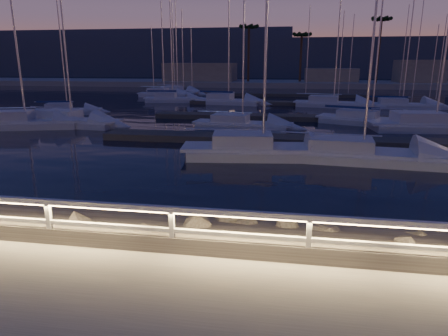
{
  "coord_description": "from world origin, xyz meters",
  "views": [
    {
      "loc": [
        0.51,
        -7.96,
        4.14
      ],
      "look_at": [
        -1.49,
        4.0,
        0.91
      ],
      "focal_mm": 32.0,
      "sensor_mm": 36.0,
      "label": 1
    }
  ],
  "objects": [
    {
      "name": "ground",
      "position": [
        0.0,
        0.0,
        0.0
      ],
      "size": [
        400.0,
        400.0,
        0.0
      ],
      "primitive_type": "plane",
      "color": "#A4A094",
      "rests_on": "ground"
    },
    {
      "name": "harbor_water",
      "position": [
        0.0,
        31.22,
        -0.97
      ],
      "size": [
        400.0,
        440.0,
        0.6
      ],
      "color": "black",
      "rests_on": "ground"
    },
    {
      "name": "guard_rail",
      "position": [
        -0.07,
        -0.0,
        0.77
      ],
      "size": [
        44.11,
        0.12,
        1.06
      ],
      "color": "white",
      "rests_on": "ground"
    },
    {
      "name": "riprap",
      "position": [
        2.66,
        0.91,
        -0.09
      ],
      "size": [
        32.64,
        2.82,
        1.32
      ],
      "color": "slate",
      "rests_on": "ground"
    },
    {
      "name": "floating_docks",
      "position": [
        0.0,
        32.5,
        -0.4
      ],
      "size": [
        22.0,
        36.0,
        0.4
      ],
      "color": "#504B42",
      "rests_on": "ground"
    },
    {
      "name": "far_shore",
      "position": [
        -0.12,
        74.05,
        0.29
      ],
      "size": [
        160.0,
        14.0,
        5.2
      ],
      "color": "#A4A094",
      "rests_on": "ground"
    },
    {
      "name": "palm_left",
      "position": [
        -8.0,
        72.0,
        10.14
      ],
      "size": [
        3.0,
        3.0,
        11.2
      ],
      "color": "brown",
      "rests_on": "ground"
    },
    {
      "name": "palm_center",
      "position": [
        2.0,
        73.0,
        8.78
      ],
      "size": [
        3.0,
        3.0,
        9.7
      ],
      "color": "brown",
      "rests_on": "ground"
    },
    {
      "name": "palm_right",
      "position": [
        16.0,
        72.0,
        11.03
      ],
      "size": [
        3.0,
        3.0,
        12.2
      ],
      "color": "brown",
      "rests_on": "ground"
    },
    {
      "name": "distant_hills",
      "position": [
        -22.13,
        133.69,
        4.74
      ],
      "size": [
        230.0,
        37.5,
        18.0
      ],
      "color": "#353E52",
      "rests_on": "ground"
    },
    {
      "name": "sailboat_a",
      "position": [
        -18.85,
        18.38,
        -0.13
      ],
      "size": [
        8.17,
        4.46,
        13.49
      ],
      "rotation": [
        0.0,
        0.0,
        0.3
      ],
      "color": "silver",
      "rests_on": "ground"
    },
    {
      "name": "sailboat_b",
      "position": [
        -1.02,
        11.97,
        -0.14
      ],
      "size": [
        8.43,
        3.44,
        13.97
      ],
      "rotation": [
        0.0,
        0.0,
        0.12
      ],
      "color": "silver",
      "rests_on": "ground"
    },
    {
      "name": "sailboat_c",
      "position": [
        -3.1,
        20.72,
        -0.2
      ],
      "size": [
        7.35,
        2.95,
        12.13
      ],
      "rotation": [
        0.0,
        0.0,
        -0.11
      ],
      "color": "silver",
      "rests_on": "ground"
    },
    {
      "name": "sailboat_d",
      "position": [
        3.86,
        12.02,
        -0.18
      ],
      "size": [
        8.62,
        3.31,
        14.24
      ],
      "rotation": [
        0.0,
        0.0,
        -0.09
      ],
      "color": "silver",
      "rests_on": "ground"
    },
    {
      "name": "sailboat_e",
      "position": [
        -20.16,
        26.37,
        -0.21
      ],
      "size": [
        6.23,
        3.37,
        10.29
      ],
      "rotation": [
        0.0,
        0.0,
        0.29
      ],
      "color": "silver",
      "rests_on": "ground"
    },
    {
      "name": "sailboat_f",
      "position": [
        -16.01,
        19.89,
        -0.16
      ],
      "size": [
        7.9,
        3.25,
        13.09
      ],
      "rotation": [
        0.0,
        0.0,
        -0.13
      ],
      "color": "silver",
      "rests_on": "ground"
    },
    {
      "name": "sailboat_g",
      "position": [
        10.43,
        22.21,
        -0.12
      ],
      "size": [
        9.7,
        3.89,
        16.02
      ],
      "rotation": [
        0.0,
        0.0,
        0.11
      ],
      "color": "silver",
      "rests_on": "ground"
    },
    {
      "name": "sailboat_h",
      "position": [
        6.51,
        24.43,
        -0.19
      ],
      "size": [
        8.47,
        5.23,
        13.93
      ],
      "rotation": [
        0.0,
        0.0,
        -0.39
      ],
      "color": "silver",
      "rests_on": "ground"
    },
    {
      "name": "sailboat_i",
      "position": [
        -13.81,
        39.13,
        -0.17
      ],
      "size": [
        7.04,
        2.66,
        11.8
      ],
      "rotation": [
        0.0,
        0.0,
        0.08
      ],
      "color": "silver",
      "rests_on": "ground"
    },
    {
      "name": "sailboat_j",
      "position": [
        -6.8,
        37.82,
        -0.16
      ],
      "size": [
        8.18,
        3.72,
        13.46
      ],
      "rotation": [
        0.0,
        0.0,
        -0.18
      ],
      "color": "silver",
      "rests_on": "ground"
    },
    {
      "name": "sailboat_k",
      "position": [
        4.81,
        36.75,
        -0.16
      ],
      "size": [
        8.63,
        3.97,
        14.14
      ],
      "rotation": [
        0.0,
        0.0,
        -0.19
      ],
      "color": "silver",
      "rests_on": "ground"
    },
    {
      "name": "sailboat_l",
      "position": [
        11.89,
        36.89,
        -0.21
      ],
      "size": [
        7.62,
        2.36,
        12.83
      ],
      "rotation": [
        0.0,
        0.0,
        -0.0
      ],
      "color": "silver",
      "rests_on": "ground"
    },
    {
      "name": "sailboat_m",
      "position": [
        -17.01,
        45.79,
        -0.15
      ],
      "size": [
        7.49,
        2.78,
        12.56
      ],
      "rotation": [
        0.0,
        0.0,
        -0.08
      ],
      "color": "silver",
      "rests_on": "ground"
    },
    {
      "name": "sailboat_n",
      "position": [
        -16.5,
        50.71,
        -0.15
      ],
      "size": [
        8.26,
        4.74,
        13.6
      ],
      "rotation": [
        0.0,
        0.0,
        -0.33
      ],
      "color": "silver",
      "rests_on": "ground"
    }
  ]
}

